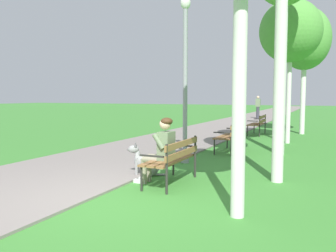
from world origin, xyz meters
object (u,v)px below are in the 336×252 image
pedestrian_distant (258,107)px  birch_tree_fifth (305,39)px  park_bench_mid (231,135)px  park_bench_far (258,123)px  park_bench_near (173,157)px  person_seated_on_near_bench (161,148)px  lamp_post_near (185,78)px  birch_tree_fourth (291,32)px  dog_grey (145,164)px

pedestrian_distant → birch_tree_fifth: bearing=-69.1°
park_bench_mid → park_bench_far: bearing=91.3°
park_bench_mid → birch_tree_fifth: 7.20m
park_bench_near → pedestrian_distant: (-2.01, 19.67, 0.33)m
person_seated_on_near_bench → lamp_post_near: (-0.38, 2.16, 1.40)m
person_seated_on_near_bench → birch_tree_fifth: birch_tree_fifth is taller
person_seated_on_near_bench → birch_tree_fourth: bearing=77.6°
park_bench_mid → birch_tree_fourth: birch_tree_fourth is taller
park_bench_far → dog_grey: size_ratio=1.95×
pedestrian_distant → park_bench_far: bearing=-79.7°
dog_grey → park_bench_far: bearing=85.5°
person_seated_on_near_bench → pedestrian_distant: 19.85m
park_bench_far → dog_grey: bearing=-94.5°
lamp_post_near → pedestrian_distant: lamp_post_near is taller
park_bench_mid → person_seated_on_near_bench: person_seated_on_near_bench is taller
birch_tree_fourth → person_seated_on_near_bench: bearing=-102.4°
person_seated_on_near_bench → lamp_post_near: bearing=99.9°
person_seated_on_near_bench → pedestrian_distant: size_ratio=0.76×
park_bench_far → birch_tree_fifth: 4.05m
birch_tree_fifth → pedestrian_distant: size_ratio=3.25×
dog_grey → birch_tree_fifth: 10.89m
park_bench_mid → birch_tree_fourth: (1.31, 2.68, 3.31)m
dog_grey → birch_tree_fifth: birch_tree_fifth is taller
park_bench_near → person_seated_on_near_bench: person_seated_on_near_bench is taller
person_seated_on_near_bench → park_bench_near: bearing=25.7°
birch_tree_fifth → pedestrian_distant: 10.52m
lamp_post_near → birch_tree_fourth: size_ratio=0.82×
park_bench_mid → birch_tree_fifth: (1.56, 6.09, 3.51)m
lamp_post_near → birch_tree_fifth: birch_tree_fifth is taller
lamp_post_near → pedestrian_distant: (-1.42, 17.61, -1.24)m
birch_tree_fifth → pedestrian_distant: (-3.58, 9.36, -3.18)m
birch_tree_fourth → park_bench_near: bearing=-100.9°
park_bench_near → birch_tree_fourth: 7.77m
park_bench_near → park_bench_mid: size_ratio=1.00×
park_bench_mid → park_bench_far: same height
park_bench_mid → park_bench_far: 4.96m
dog_grey → birch_tree_fourth: birch_tree_fourth is taller
park_bench_near → birch_tree_fourth: size_ratio=0.31×
park_bench_mid → birch_tree_fourth: size_ratio=0.31×
park_bench_near → birch_tree_fifth: 11.00m
park_bench_far → dog_grey: park_bench_far is taller
dog_grey → lamp_post_near: (0.21, 1.69, 1.82)m
lamp_post_near → person_seated_on_near_bench: bearing=-80.1°
dog_grey → birch_tree_fifth: size_ratio=0.14×
birch_tree_fifth → park_bench_near: bearing=-98.7°
birch_tree_fourth → park_bench_mid: bearing=-116.1°
park_bench_far → dog_grey: 8.83m
birch_tree_fifth → lamp_post_near: bearing=-104.7°
park_bench_mid → birch_tree_fifth: size_ratio=0.28×
park_bench_near → park_bench_mid: bearing=89.8°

